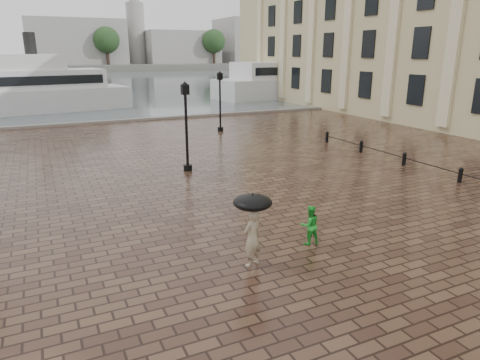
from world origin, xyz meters
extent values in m
plane|color=#331F17|center=(0.00, 0.00, 0.00)|extent=(300.00, 300.00, 0.00)
plane|color=#424C50|center=(0.00, 92.00, 0.00)|extent=(240.00, 240.00, 0.00)
cube|color=slate|center=(0.00, 32.00, 0.00)|extent=(80.00, 0.60, 0.30)
cube|color=#4C4C47|center=(0.00, 160.00, 1.00)|extent=(300.00, 60.00, 2.00)
cube|color=gray|center=(10.00, 150.00, 9.00)|extent=(30.00, 22.00, 14.00)
cube|color=gray|center=(45.00, 150.00, 7.50)|extent=(25.00, 22.00, 11.00)
cube|color=gray|center=(80.00, 150.00, 10.00)|extent=(35.00, 22.00, 16.00)
cylinder|color=gray|center=(30.00, 150.00, 12.00)|extent=(6.00, 6.00, 20.00)
cylinder|color=#2D2119|center=(18.00, 138.00, 4.00)|extent=(1.00, 1.00, 8.00)
sphere|color=#1A3217|center=(18.00, 138.00, 9.50)|extent=(8.00, 8.00, 8.00)
cylinder|color=#2D2119|center=(54.00, 138.00, 4.00)|extent=(1.00, 1.00, 8.00)
sphere|color=#1A3217|center=(54.00, 138.00, 9.50)|extent=(8.00, 8.00, 8.00)
cylinder|color=#2D2119|center=(90.00, 138.00, 4.00)|extent=(1.00, 1.00, 8.00)
sphere|color=#1A3217|center=(90.00, 138.00, 9.50)|extent=(8.00, 8.00, 8.00)
cylinder|color=black|center=(14.00, 6.50, 0.30)|extent=(0.20, 0.20, 0.60)
sphere|color=black|center=(14.00, 6.50, 0.62)|extent=(0.22, 0.22, 0.22)
cylinder|color=black|center=(14.00, 10.00, 0.30)|extent=(0.20, 0.20, 0.60)
sphere|color=black|center=(14.00, 10.00, 0.62)|extent=(0.22, 0.22, 0.22)
cylinder|color=black|center=(14.00, 13.50, 0.30)|extent=(0.20, 0.20, 0.60)
sphere|color=black|center=(14.00, 13.50, 0.62)|extent=(0.22, 0.22, 0.22)
cylinder|color=black|center=(14.00, 17.00, 0.30)|extent=(0.20, 0.20, 0.60)
sphere|color=black|center=(14.00, 17.00, 0.62)|extent=(0.22, 0.22, 0.22)
cylinder|color=black|center=(3.00, 14.00, 0.15)|extent=(0.44, 0.44, 0.30)
cylinder|color=black|center=(3.00, 14.00, 2.00)|extent=(0.14, 0.14, 4.00)
cube|color=black|center=(3.00, 14.00, 4.15)|extent=(0.35, 0.35, 0.50)
sphere|color=beige|center=(3.00, 14.00, 4.15)|extent=(0.28, 0.28, 0.28)
cylinder|color=black|center=(9.00, 24.00, 0.15)|extent=(0.44, 0.44, 0.30)
cylinder|color=black|center=(9.00, 24.00, 2.00)|extent=(0.14, 0.14, 4.00)
cube|color=black|center=(9.00, 24.00, 4.15)|extent=(0.35, 0.35, 0.50)
sphere|color=beige|center=(9.00, 24.00, 4.15)|extent=(0.28, 0.28, 0.28)
imported|color=tan|center=(1.40, 3.33, 0.85)|extent=(0.72, 0.58, 1.71)
imported|color=green|center=(3.71, 3.84, 0.65)|extent=(0.68, 0.56, 1.30)
cube|color=silver|center=(-6.52, 42.38, 1.14)|extent=(24.42, 9.42, 2.29)
cube|color=silver|center=(-6.52, 42.38, 3.24)|extent=(19.60, 7.91, 1.91)
cube|color=silver|center=(-6.52, 42.38, 4.95)|extent=(11.98, 6.14, 1.52)
cylinder|color=black|center=(-3.70, 42.83, 6.67)|extent=(1.14, 1.14, 2.29)
cube|color=black|center=(-6.12, 39.89, 3.24)|extent=(17.89, 2.97, 0.86)
cube|color=black|center=(-6.92, 44.87, 3.24)|extent=(17.89, 2.97, 0.86)
cube|color=silver|center=(30.49, 44.89, 1.27)|extent=(27.04, 9.16, 2.54)
cube|color=silver|center=(30.49, 44.89, 3.61)|extent=(21.67, 7.75, 2.12)
cube|color=silver|center=(30.49, 44.89, 5.51)|extent=(13.17, 6.21, 1.70)
cylinder|color=black|center=(33.65, 45.23, 7.42)|extent=(1.27, 1.27, 2.54)
cube|color=black|center=(30.79, 42.10, 3.61)|extent=(20.04, 2.25, 0.95)
cube|color=black|center=(30.19, 47.68, 3.61)|extent=(20.04, 2.25, 0.95)
cylinder|color=black|center=(1.40, 3.33, 1.45)|extent=(0.02, 0.02, 0.95)
ellipsoid|color=black|center=(1.40, 3.33, 1.93)|extent=(1.10, 1.10, 0.39)
camera|label=1|loc=(-3.66, -6.65, 5.94)|focal=32.00mm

